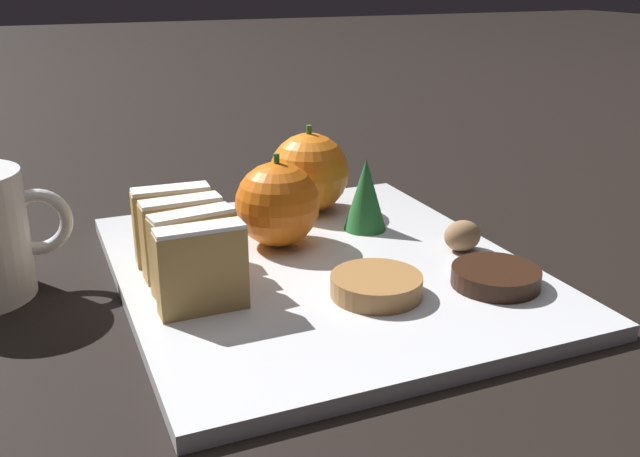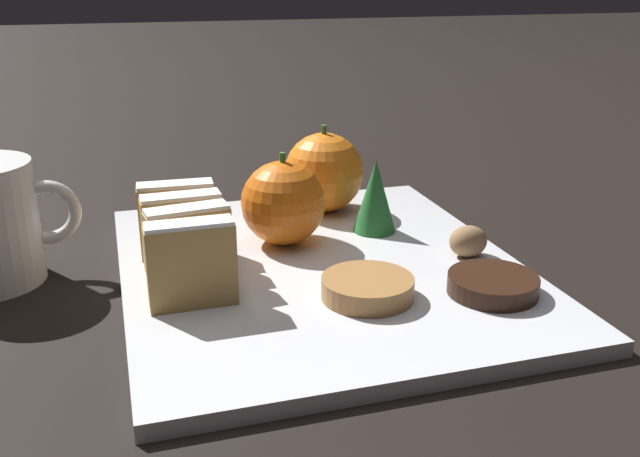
{
  "view_description": "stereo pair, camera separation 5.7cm",
  "coord_description": "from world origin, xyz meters",
  "px_view_note": "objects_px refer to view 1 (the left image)",
  "views": [
    {
      "loc": [
        -0.21,
        -0.49,
        0.24
      ],
      "look_at": [
        0.0,
        0.0,
        0.04
      ],
      "focal_mm": 40.0,
      "sensor_mm": 36.0,
      "label": 1
    },
    {
      "loc": [
        -0.15,
        -0.51,
        0.24
      ],
      "look_at": [
        0.0,
        0.0,
        0.04
      ],
      "focal_mm": 40.0,
      "sensor_mm": 36.0,
      "label": 2
    }
  ],
  "objects_px": {
    "orange_near": "(277,204)",
    "orange_far": "(309,173)",
    "chocolate_cookie": "(496,277)",
    "walnut": "(462,236)"
  },
  "relations": [
    {
      "from": "orange_near",
      "to": "chocolate_cookie",
      "type": "xyz_separation_m",
      "value": [
        0.12,
        -0.14,
        -0.03
      ]
    },
    {
      "from": "orange_near",
      "to": "orange_far",
      "type": "xyz_separation_m",
      "value": [
        0.06,
        0.07,
        0.0
      ]
    },
    {
      "from": "orange_near",
      "to": "orange_far",
      "type": "relative_size",
      "value": 0.95
    },
    {
      "from": "chocolate_cookie",
      "to": "orange_far",
      "type": "bearing_deg",
      "value": 106.04
    },
    {
      "from": "orange_far",
      "to": "chocolate_cookie",
      "type": "distance_m",
      "value": 0.23
    },
    {
      "from": "orange_near",
      "to": "walnut",
      "type": "relative_size",
      "value": 2.51
    },
    {
      "from": "walnut",
      "to": "chocolate_cookie",
      "type": "height_order",
      "value": "walnut"
    },
    {
      "from": "orange_near",
      "to": "orange_far",
      "type": "height_order",
      "value": "orange_far"
    },
    {
      "from": "orange_near",
      "to": "walnut",
      "type": "xyz_separation_m",
      "value": [
        0.14,
        -0.07,
        -0.02
      ]
    },
    {
      "from": "orange_far",
      "to": "chocolate_cookie",
      "type": "xyz_separation_m",
      "value": [
        0.06,
        -0.22,
        -0.03
      ]
    }
  ]
}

